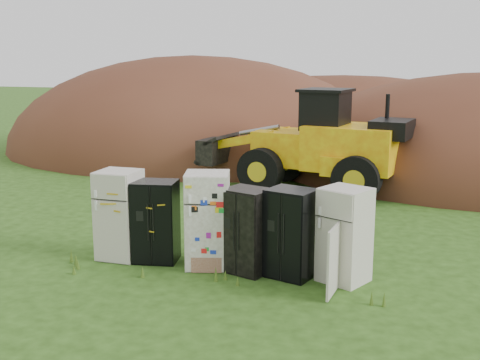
{
  "coord_description": "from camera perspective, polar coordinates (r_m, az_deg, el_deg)",
  "views": [
    {
      "loc": [
        3.63,
        -10.71,
        4.13
      ],
      "look_at": [
        -0.4,
        2.0,
        1.38
      ],
      "focal_mm": 45.0,
      "sensor_mm": 36.0,
      "label": 1
    }
  ],
  "objects": [
    {
      "name": "dirt_mound_left",
      "position": [
        26.56,
        -4.4,
        2.68
      ],
      "size": [
        17.04,
        12.78,
        8.35
      ],
      "primitive_type": "ellipsoid",
      "color": "#4E2719",
      "rests_on": "ground"
    },
    {
      "name": "fridge_black_side",
      "position": [
        12.37,
        -7.99,
        -3.9
      ],
      "size": [
        0.98,
        0.83,
        1.67
      ],
      "primitive_type": null,
      "rotation": [
        0.0,
        0.0,
        0.18
      ],
      "color": "black",
      "rests_on": "ground"
    },
    {
      "name": "fridge_sticker",
      "position": [
        11.92,
        -3.09,
        -3.81
      ],
      "size": [
        1.04,
        0.99,
        1.91
      ],
      "primitive_type": null,
      "rotation": [
        0.0,
        0.0,
        0.28
      ],
      "color": "white",
      "rests_on": "ground"
    },
    {
      "name": "ground",
      "position": [
        12.04,
        -1.08,
        -8.4
      ],
      "size": [
        120.0,
        120.0,
        0.0
      ],
      "primitive_type": "plane",
      "color": "#264312",
      "rests_on": "ground"
    },
    {
      "name": "dirt_mound_back",
      "position": [
        28.75,
        9.59,
        3.24
      ],
      "size": [
        19.31,
        12.88,
        6.56
      ],
      "primitive_type": "ellipsoid",
      "color": "#4E2719",
      "rests_on": "ground"
    },
    {
      "name": "fridge_leftmost",
      "position": [
        12.66,
        -11.34,
        -3.24
      ],
      "size": [
        0.82,
        0.78,
        1.85
      ],
      "primitive_type": null,
      "rotation": [
        0.0,
        0.0,
        0.0
      ],
      "color": "beige",
      "rests_on": "ground"
    },
    {
      "name": "fridge_open_door",
      "position": [
        11.31,
        9.88,
        -5.17
      ],
      "size": [
        1.04,
        1.01,
        1.78
      ],
      "primitive_type": null,
      "rotation": [
        0.0,
        0.0,
        -0.43
      ],
      "color": "beige",
      "rests_on": "ground"
    },
    {
      "name": "fridge_dark_mid",
      "position": [
        11.64,
        0.72,
        -4.82
      ],
      "size": [
        1.02,
        0.92,
        1.65
      ],
      "primitive_type": null,
      "rotation": [
        0.0,
        0.0,
        -0.31
      ],
      "color": "black",
      "rests_on": "ground"
    },
    {
      "name": "wheel_loader",
      "position": [
        18.91,
        5.74,
        3.86
      ],
      "size": [
        6.89,
        3.66,
        3.17
      ],
      "primitive_type": null,
      "rotation": [
        0.0,
        0.0,
        -0.16
      ],
      "color": "yellow",
      "rests_on": "ground"
    },
    {
      "name": "fridge_black_right",
      "position": [
        11.43,
        4.86,
        -5.05
      ],
      "size": [
        1.01,
        0.91,
        1.7
      ],
      "primitive_type": null,
      "rotation": [
        0.0,
        0.0,
        -0.28
      ],
      "color": "black",
      "rests_on": "ground"
    }
  ]
}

